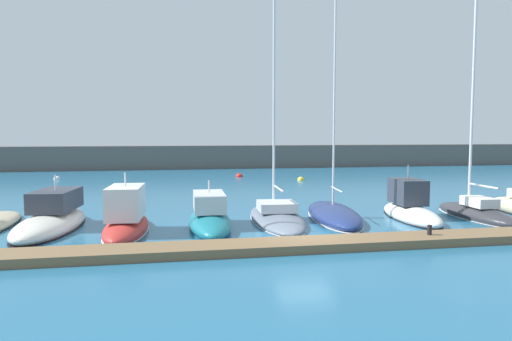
{
  "coord_description": "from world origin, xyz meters",
  "views": [
    {
      "loc": [
        -6.03,
        -20.06,
        4.85
      ],
      "look_at": [
        -1.43,
        4.4,
        2.84
      ],
      "focal_mm": 32.64,
      "sensor_mm": 36.0,
      "label": 1
    }
  ],
  "objects_px": {
    "sailboat_slate_fifth": "(277,216)",
    "sailboat_navy_sixth": "(334,214)",
    "motorboat_ivory_second": "(52,220)",
    "sailboat_charcoal_eighth": "(475,211)",
    "motorboat_red_third": "(126,219)",
    "motorboat_white_seventh": "(410,209)",
    "motorboat_teal_fourth": "(209,217)",
    "mooring_buoy_yellow": "(301,180)",
    "mooring_buoy_white": "(57,179)",
    "mooring_buoy_red": "(239,177)",
    "dock_bollard": "(430,230)"
  },
  "relations": [
    {
      "from": "motorboat_white_seventh",
      "to": "dock_bollard",
      "type": "xyz_separation_m",
      "value": [
        -2.13,
        -5.53,
        0.02
      ]
    },
    {
      "from": "motorboat_red_third",
      "to": "mooring_buoy_yellow",
      "type": "xyz_separation_m",
      "value": [
        15.46,
        22.8,
        -0.65
      ]
    },
    {
      "from": "mooring_buoy_yellow",
      "to": "mooring_buoy_red",
      "type": "height_order",
      "value": "mooring_buoy_red"
    },
    {
      "from": "mooring_buoy_yellow",
      "to": "dock_bollard",
      "type": "xyz_separation_m",
      "value": [
        -2.11,
        -27.62,
        0.59
      ]
    },
    {
      "from": "motorboat_red_third",
      "to": "sailboat_slate_fifth",
      "type": "height_order",
      "value": "sailboat_slate_fifth"
    },
    {
      "from": "motorboat_red_third",
      "to": "motorboat_white_seventh",
      "type": "height_order",
      "value": "motorboat_white_seventh"
    },
    {
      "from": "sailboat_slate_fifth",
      "to": "sailboat_navy_sixth",
      "type": "bearing_deg",
      "value": -87.9
    },
    {
      "from": "sailboat_navy_sixth",
      "to": "motorboat_white_seventh",
      "type": "xyz_separation_m",
      "value": [
        4.25,
        -0.79,
        0.32
      ]
    },
    {
      "from": "sailboat_charcoal_eighth",
      "to": "mooring_buoy_white",
      "type": "relative_size",
      "value": 19.74
    },
    {
      "from": "motorboat_ivory_second",
      "to": "mooring_buoy_red",
      "type": "distance_m",
      "value": 29.48
    },
    {
      "from": "dock_bollard",
      "to": "sailboat_slate_fifth",
      "type": "bearing_deg",
      "value": 130.31
    },
    {
      "from": "motorboat_white_seventh",
      "to": "mooring_buoy_white",
      "type": "height_order",
      "value": "motorboat_white_seventh"
    },
    {
      "from": "sailboat_navy_sixth",
      "to": "dock_bollard",
      "type": "relative_size",
      "value": 29.29
    },
    {
      "from": "motorboat_ivory_second",
      "to": "sailboat_charcoal_eighth",
      "type": "height_order",
      "value": "sailboat_charcoal_eighth"
    },
    {
      "from": "dock_bollard",
      "to": "sailboat_navy_sixth",
      "type": "bearing_deg",
      "value": 108.6
    },
    {
      "from": "sailboat_slate_fifth",
      "to": "sailboat_navy_sixth",
      "type": "xyz_separation_m",
      "value": [
        3.3,
        -0.08,
        0.0
      ]
    },
    {
      "from": "mooring_buoy_white",
      "to": "mooring_buoy_red",
      "type": "height_order",
      "value": "mooring_buoy_red"
    },
    {
      "from": "sailboat_slate_fifth",
      "to": "mooring_buoy_yellow",
      "type": "distance_m",
      "value": 22.52
    },
    {
      "from": "motorboat_teal_fourth",
      "to": "mooring_buoy_red",
      "type": "relative_size",
      "value": 9.06
    },
    {
      "from": "motorboat_ivory_second",
      "to": "motorboat_red_third",
      "type": "xyz_separation_m",
      "value": [
        3.77,
        -1.44,
        0.16
      ]
    },
    {
      "from": "mooring_buoy_white",
      "to": "dock_bollard",
      "type": "bearing_deg",
      "value": -55.39
    },
    {
      "from": "mooring_buoy_yellow",
      "to": "mooring_buoy_red",
      "type": "relative_size",
      "value": 0.88
    },
    {
      "from": "sailboat_slate_fifth",
      "to": "motorboat_white_seventh",
      "type": "relative_size",
      "value": 2.26
    },
    {
      "from": "mooring_buoy_white",
      "to": "sailboat_slate_fifth",
      "type": "bearing_deg",
      "value": -56.89
    },
    {
      "from": "sailboat_navy_sixth",
      "to": "motorboat_red_third",
      "type": "bearing_deg",
      "value": 104.7
    },
    {
      "from": "sailboat_charcoal_eighth",
      "to": "dock_bollard",
      "type": "xyz_separation_m",
      "value": [
        -5.98,
        -5.13,
        0.21
      ]
    },
    {
      "from": "motorboat_teal_fourth",
      "to": "mooring_buoy_yellow",
      "type": "xyz_separation_m",
      "value": [
        11.34,
        22.27,
        -0.5
      ]
    },
    {
      "from": "dock_bollard",
      "to": "motorboat_white_seventh",
      "type": "bearing_deg",
      "value": 68.94
    },
    {
      "from": "motorboat_white_seventh",
      "to": "mooring_buoy_yellow",
      "type": "xyz_separation_m",
      "value": [
        -0.02,
        22.1,
        -0.57
      ]
    },
    {
      "from": "motorboat_ivory_second",
      "to": "motorboat_red_third",
      "type": "distance_m",
      "value": 4.04
    },
    {
      "from": "motorboat_red_third",
      "to": "sailboat_navy_sixth",
      "type": "xyz_separation_m",
      "value": [
        11.23,
        1.49,
        -0.39
      ]
    },
    {
      "from": "motorboat_ivory_second",
      "to": "motorboat_white_seventh",
      "type": "height_order",
      "value": "motorboat_white_seventh"
    },
    {
      "from": "motorboat_red_third",
      "to": "motorboat_teal_fourth",
      "type": "distance_m",
      "value": 4.15
    },
    {
      "from": "motorboat_ivory_second",
      "to": "sailboat_slate_fifth",
      "type": "height_order",
      "value": "sailboat_slate_fifth"
    },
    {
      "from": "motorboat_white_seventh",
      "to": "mooring_buoy_yellow",
      "type": "relative_size",
      "value": 9.12
    },
    {
      "from": "sailboat_slate_fifth",
      "to": "motorboat_ivory_second",
      "type": "bearing_deg",
      "value": 94.21
    },
    {
      "from": "motorboat_white_seventh",
      "to": "motorboat_red_third",
      "type": "bearing_deg",
      "value": 97.36
    },
    {
      "from": "sailboat_navy_sixth",
      "to": "sailboat_slate_fifth",
      "type": "bearing_deg",
      "value": 95.69
    },
    {
      "from": "sailboat_slate_fifth",
      "to": "dock_bollard",
      "type": "distance_m",
      "value": 8.4
    },
    {
      "from": "motorboat_ivory_second",
      "to": "mooring_buoy_white",
      "type": "distance_m",
      "value": 27.46
    },
    {
      "from": "motorboat_red_third",
      "to": "mooring_buoy_red",
      "type": "xyz_separation_m",
      "value": [
        9.76,
        27.62,
        -0.65
      ]
    },
    {
      "from": "sailboat_navy_sixth",
      "to": "dock_bollard",
      "type": "height_order",
      "value": "sailboat_navy_sixth"
    },
    {
      "from": "sailboat_charcoal_eighth",
      "to": "mooring_buoy_red",
      "type": "bearing_deg",
      "value": 21.21
    },
    {
      "from": "sailboat_slate_fifth",
      "to": "motorboat_white_seventh",
      "type": "bearing_deg",
      "value": -93.06
    },
    {
      "from": "motorboat_ivory_second",
      "to": "mooring_buoy_white",
      "type": "bearing_deg",
      "value": 18.34
    },
    {
      "from": "mooring_buoy_white",
      "to": "dock_bollard",
      "type": "xyz_separation_m",
      "value": [
        22.85,
        -33.11,
        0.59
      ]
    },
    {
      "from": "motorboat_red_third",
      "to": "sailboat_charcoal_eighth",
      "type": "height_order",
      "value": "sailboat_charcoal_eighth"
    },
    {
      "from": "sailboat_navy_sixth",
      "to": "mooring_buoy_white",
      "type": "height_order",
      "value": "sailboat_navy_sixth"
    },
    {
      "from": "sailboat_charcoal_eighth",
      "to": "mooring_buoy_white",
      "type": "xyz_separation_m",
      "value": [
        -28.82,
        27.98,
        -0.38
      ]
    },
    {
      "from": "motorboat_ivory_second",
      "to": "motorboat_red_third",
      "type": "relative_size",
      "value": 1.19
    }
  ]
}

